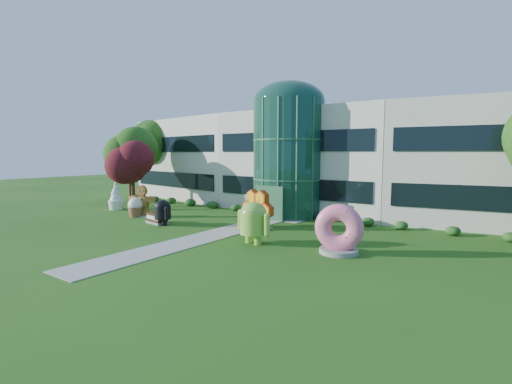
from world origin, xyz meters
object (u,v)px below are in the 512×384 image
Objects in this scene: android_green at (253,219)px; android_black at (163,210)px; donut at (339,228)px; gingerbread at (142,201)px.

android_green reaches higher than android_black.
gingerbread is (-18.37, 1.34, -0.01)m from donut.
android_green is 13.53m from gingerbread.
android_green is at bearing 175.99° from donut.
donut reaches higher than gingerbread.
android_black is at bearing 166.25° from donut.
android_green is 1.00× the size of gingerbread.
donut is 0.93× the size of gingerbread.
android_green is at bearing 17.17° from android_black.
android_black is 0.76× the size of gingerbread.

